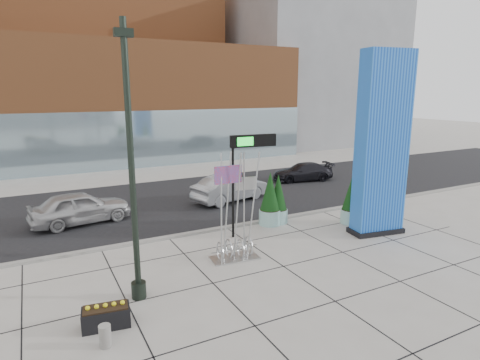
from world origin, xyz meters
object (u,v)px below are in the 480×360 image
blue_pylon (382,148)px  car_silver_mid (231,188)px  car_white_west (80,208)px  lamp_post (133,193)px  overhead_street_sign (249,149)px  concrete_bollard (105,336)px  public_art_sculpture (235,232)px

blue_pylon → car_silver_mid: size_ratio=1.70×
blue_pylon → car_white_west: (-12.37, 8.06, -3.26)m
lamp_post → overhead_street_sign: lamp_post is taller
concrete_bollard → overhead_street_sign: overhead_street_sign is taller
blue_pylon → car_white_west: bearing=156.0°
blue_pylon → car_silver_mid: (-3.65, 8.34, -3.28)m
lamp_post → car_white_west: bearing=94.7°
lamp_post → car_silver_mid: bearing=49.2°
concrete_bollard → overhead_street_sign: (7.53, 5.77, 3.76)m
overhead_street_sign → car_white_west: size_ratio=0.97×
blue_pylon → lamp_post: bearing=-166.4°
concrete_bollard → car_silver_mid: bearing=50.6°
public_art_sculpture → car_white_west: bearing=128.9°
car_white_west → public_art_sculpture: bearing=-155.1°
overhead_street_sign → car_white_west: bearing=146.5°
overhead_street_sign → car_silver_mid: (1.88, 5.68, -3.25)m
blue_pylon → car_white_west: blue_pylon is taller
lamp_post → concrete_bollard: 4.18m
public_art_sculpture → car_silver_mid: size_ratio=0.88×
public_art_sculpture → overhead_street_sign: bearing=56.0°
blue_pylon → car_silver_mid: blue_pylon is taller
overhead_street_sign → blue_pylon: bearing=-20.8°
public_art_sculpture → lamp_post: bearing=-156.6°
blue_pylon → car_white_west: 15.12m
car_white_west → car_silver_mid: (8.72, 0.28, -0.01)m
lamp_post → concrete_bollard: bearing=-123.3°
concrete_bollard → car_silver_mid: (9.42, 11.45, 0.51)m
blue_pylon → overhead_street_sign: bearing=163.4°
overhead_street_sign → public_art_sculpture: bearing=-124.8°
blue_pylon → car_silver_mid: 9.68m
blue_pylon → overhead_street_sign: 6.14m
lamp_post → overhead_street_sign: size_ratio=1.84×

